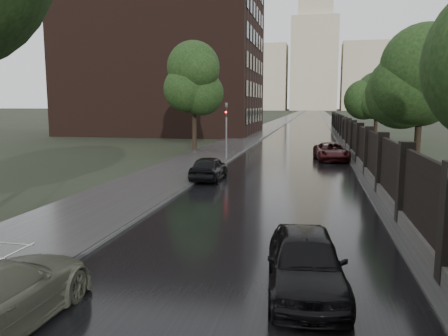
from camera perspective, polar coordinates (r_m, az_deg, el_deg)
road at (r=194.76m, az=11.33°, el=6.99°), size 8.00×420.00×0.02m
sidewalk_left at (r=194.91m, az=9.55°, el=7.05°), size 4.00×420.00×0.16m
verge_right at (r=194.79m, az=12.96°, el=6.95°), size 3.00×420.00×0.08m
fence_right at (r=36.96m, az=16.23°, el=3.52°), size 0.45×75.72×2.70m
tree_left_far at (r=36.08m, az=-3.94°, el=10.45°), size 4.25×4.25×7.39m
tree_right_b at (r=27.36m, az=24.34°, el=9.83°), size 4.08×4.08×7.01m
tree_right_c at (r=45.10m, az=19.38°, el=9.20°), size 4.08×4.08×7.01m
traffic_light at (r=30.35m, az=0.31°, el=5.51°), size 0.16×0.32×4.00m
brick_building at (r=60.36m, az=-7.61°, el=14.04°), size 24.00×18.00×20.00m
stalinist_tower at (r=306.67m, az=11.73°, el=14.58°), size 92.00×30.00×159.00m
hatchback_left at (r=22.50m, az=-1.96°, el=0.01°), size 1.52×3.70×1.26m
car_right_near at (r=9.36m, az=10.59°, el=-11.90°), size 1.91×3.98×1.31m
car_right_far at (r=31.23m, az=13.83°, el=2.09°), size 2.59×4.72×1.25m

